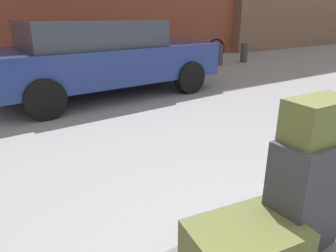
{
  "coord_description": "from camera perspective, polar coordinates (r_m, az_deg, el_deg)",
  "views": [
    {
      "loc": [
        -1.26,
        -0.76,
        1.56
      ],
      "look_at": [
        0.0,
        1.2,
        0.69
      ],
      "focal_mm": 32.82,
      "sensor_mm": 36.0,
      "label": 1
    }
  ],
  "objects": [
    {
      "name": "suitcase_charcoal_rear_left",
      "position": [
        1.79,
        24.11,
        -11.74
      ],
      "size": [
        0.42,
        0.23,
        0.64
      ],
      "primitive_type": "cube",
      "rotation": [
        0.0,
        0.0,
        0.03
      ],
      "color": "#2D2D33",
      "rests_on": "luggage_cart"
    },
    {
      "name": "duffel_bag_olive_rear_right",
      "position": [
        1.62,
        13.95,
        -21.78
      ],
      "size": [
        0.57,
        0.43,
        0.29
      ],
      "primitive_type": "cube",
      "rotation": [
        0.0,
        0.0,
        -0.15
      ],
      "color": "#4C5128",
      "rests_on": "luggage_cart"
    },
    {
      "name": "duffel_bag_olive_topmost_pile",
      "position": [
        1.62,
        26.23,
        1.12
      ],
      "size": [
        0.36,
        0.2,
        0.21
      ],
      "primitive_type": "cube",
      "rotation": [
        0.0,
        0.0,
        -0.05
      ],
      "color": "#4C5128",
      "rests_on": "suitcase_charcoal_rear_left"
    },
    {
      "name": "parked_car",
      "position": [
        6.17,
        -12.14,
        12.53
      ],
      "size": [
        4.38,
        2.09,
        1.42
      ],
      "color": "navy",
      "rests_on": "ground_plane"
    },
    {
      "name": "bicycle_leaning",
      "position": [
        10.66,
        6.51,
        13.89
      ],
      "size": [
        1.76,
        0.26,
        0.96
      ],
      "color": "black",
      "rests_on": "ground_plane"
    },
    {
      "name": "bollard_kerb_near",
      "position": [
        8.27,
        -5.75,
        11.59
      ],
      "size": [
        0.23,
        0.23,
        0.61
      ],
      "primitive_type": "cylinder",
      "color": "#383838",
      "rests_on": "ground_plane"
    },
    {
      "name": "bollard_kerb_mid",
      "position": [
        9.03,
        2.85,
        12.41
      ],
      "size": [
        0.23,
        0.23,
        0.61
      ],
      "primitive_type": "cylinder",
      "color": "#383838",
      "rests_on": "ground_plane"
    },
    {
      "name": "bollard_kerb_far",
      "position": [
        9.89,
        9.51,
        12.85
      ],
      "size": [
        0.23,
        0.23,
        0.61
      ],
      "primitive_type": "cylinder",
      "color": "#383838",
      "rests_on": "ground_plane"
    },
    {
      "name": "bollard_corner",
      "position": [
        10.63,
        13.94,
        13.05
      ],
      "size": [
        0.23,
        0.23,
        0.61
      ],
      "primitive_type": "cylinder",
      "color": "#383838",
      "rests_on": "ground_plane"
    }
  ]
}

